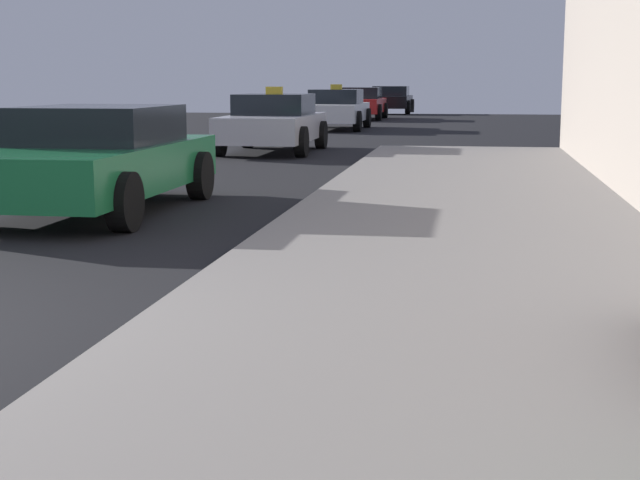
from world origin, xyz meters
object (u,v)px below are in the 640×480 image
(car_red, at_px, (360,103))
(car_black, at_px, (391,99))
(car_silver, at_px, (273,123))
(car_white, at_px, (336,109))
(car_green, at_px, (94,158))

(car_red, relative_size, car_black, 0.95)
(car_silver, height_order, car_white, same)
(car_white, bearing_deg, car_black, -91.76)
(car_black, bearing_deg, car_green, 89.05)
(car_red, bearing_deg, car_white, 91.00)
(car_green, relative_size, car_black, 1.03)
(car_green, height_order, car_white, car_white)
(car_white, bearing_deg, car_silver, 90.20)
(car_red, xyz_separation_m, car_black, (0.60, 7.12, 0.00))
(car_silver, height_order, car_red, car_silver)
(car_silver, distance_m, car_black, 25.03)
(car_green, relative_size, car_white, 1.07)
(car_silver, bearing_deg, car_black, -90.99)
(car_white, height_order, car_black, car_white)
(car_green, relative_size, car_red, 1.08)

